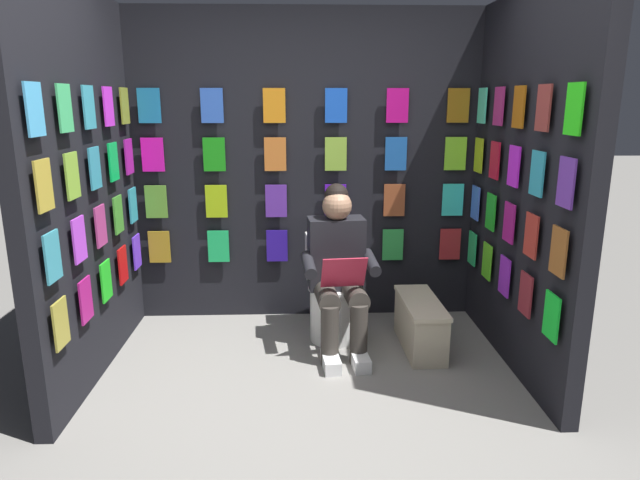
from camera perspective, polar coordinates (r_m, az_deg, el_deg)
name	(u,v)px	position (r m, az deg, el deg)	size (l,w,h in m)	color
ground_plane	(311,438)	(3.18, -0.90, -19.62)	(30.00, 30.00, 0.00)	gray
display_wall_back	(306,169)	(4.51, -1.49, 7.28)	(2.83, 0.14, 2.45)	black
display_wall_left	(525,186)	(3.86, 20.22, 5.24)	(0.14, 1.79, 2.45)	black
display_wall_right	(84,188)	(3.82, -23.03, 4.90)	(0.14, 1.79, 2.45)	black
toilet	(334,295)	(4.25, 1.42, -5.60)	(0.42, 0.57, 0.77)	white
person_reading	(339,269)	(3.95, 1.91, -2.97)	(0.55, 0.71, 1.19)	black
comic_longbox_near	(420,324)	(4.15, 10.21, -8.46)	(0.27, 0.71, 0.37)	beige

